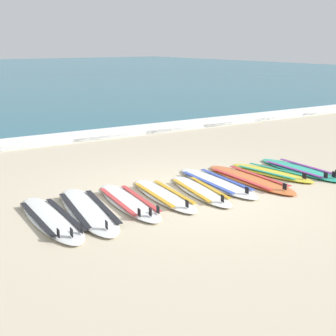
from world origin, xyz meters
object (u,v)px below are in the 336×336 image
(surfboard_5, at_px, (216,183))
(surfboard_6, at_px, (250,179))
(surfboard_8, at_px, (300,170))
(surfboard_1, at_px, (88,210))
(surfboard_4, at_px, (200,191))
(surfboard_0, at_px, (51,219))
(surfboard_2, at_px, (129,202))
(surfboard_7, at_px, (271,173))
(surfboard_3, at_px, (164,195))

(surfboard_5, relative_size, surfboard_6, 0.98)
(surfboard_5, xyz_separation_m, surfboard_8, (1.97, -0.18, 0.00))
(surfboard_1, relative_size, surfboard_4, 1.22)
(surfboard_4, xyz_separation_m, surfboard_5, (0.55, 0.25, -0.00))
(surfboard_0, height_order, surfboard_2, same)
(surfboard_5, height_order, surfboard_6, same)
(surfboard_0, xyz_separation_m, surfboard_7, (4.49, 0.14, -0.00))
(surfboard_8, bearing_deg, surfboard_4, -178.51)
(surfboard_8, bearing_deg, surfboard_6, 178.77)
(surfboard_5, relative_size, surfboard_8, 1.07)
(surfboard_1, distance_m, surfboard_5, 2.56)
(surfboard_1, height_order, surfboard_7, same)
(surfboard_0, distance_m, surfboard_3, 1.96)
(surfboard_5, height_order, surfboard_7, same)
(surfboard_2, bearing_deg, surfboard_5, 3.46)
(surfboard_4, distance_m, surfboard_6, 1.21)
(surfboard_0, relative_size, surfboard_5, 0.98)
(surfboard_7, bearing_deg, surfboard_0, -178.19)
(surfboard_0, bearing_deg, surfboard_7, 1.81)
(surfboard_0, bearing_deg, surfboard_1, 5.20)
(surfboard_7, bearing_deg, surfboard_4, -173.65)
(surfboard_4, xyz_separation_m, surfboard_7, (1.88, 0.21, 0.00))
(surfboard_2, distance_m, surfboard_6, 2.51)
(surfboard_1, relative_size, surfboard_3, 1.18)
(surfboard_1, distance_m, surfboard_7, 3.89)
(surfboard_4, relative_size, surfboard_7, 1.05)
(surfboard_2, distance_m, surfboard_5, 1.86)
(surfboard_4, height_order, surfboard_6, same)
(surfboard_5, xyz_separation_m, surfboard_7, (1.32, -0.04, 0.00))
(surfboard_1, height_order, surfboard_3, same)
(surfboard_0, height_order, surfboard_6, same)
(surfboard_4, height_order, surfboard_5, same)
(surfboard_1, height_order, surfboard_6, same)
(surfboard_2, xyz_separation_m, surfboard_4, (1.31, -0.13, -0.00))
(surfboard_2, xyz_separation_m, surfboard_7, (3.18, 0.07, -0.00))
(surfboard_3, bearing_deg, surfboard_8, -1.14)
(surfboard_0, distance_m, surfboard_7, 4.49)
(surfboard_1, bearing_deg, surfboard_2, 1.06)
(surfboard_2, bearing_deg, surfboard_0, -177.02)
(surfboard_2, relative_size, surfboard_4, 1.07)
(surfboard_5, bearing_deg, surfboard_7, -1.66)
(surfboard_2, xyz_separation_m, surfboard_5, (1.86, 0.11, -0.00))
(surfboard_1, distance_m, surfboard_6, 3.22)
(surfboard_1, bearing_deg, surfboard_3, 0.30)
(surfboard_6, bearing_deg, surfboard_1, 179.51)
(surfboard_5, bearing_deg, surfboard_6, -13.14)
(surfboard_0, height_order, surfboard_7, same)
(surfboard_6, bearing_deg, surfboard_7, 9.73)
(surfboard_2, relative_size, surfboard_5, 0.95)
(surfboard_1, relative_size, surfboard_2, 1.13)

